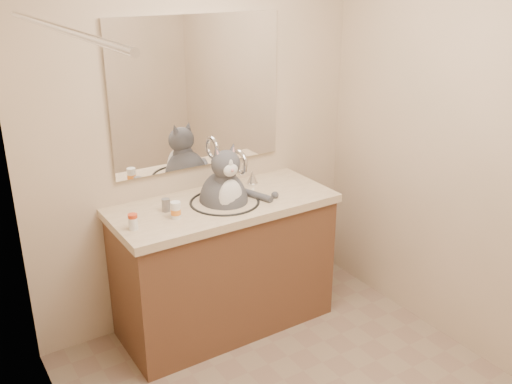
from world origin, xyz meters
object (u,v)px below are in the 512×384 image
cat (225,198)px  pill_bottle_redcap (133,222)px  grey_canister (166,205)px  pill_bottle_orange (176,210)px

cat → pill_bottle_redcap: cat is taller
cat → grey_canister: 0.36m
grey_canister → pill_bottle_redcap: bearing=-152.2°
pill_bottle_orange → pill_bottle_redcap: bearing=-177.8°
cat → pill_bottle_redcap: 0.61m
pill_bottle_redcap → pill_bottle_orange: bearing=2.2°
cat → pill_bottle_orange: (-0.35, -0.07, 0.02)m
cat → pill_bottle_orange: cat is taller
pill_bottle_orange → grey_canister: size_ratio=1.29×
pill_bottle_redcap → cat: bearing=7.4°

